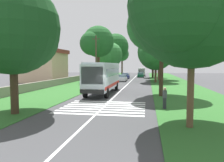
# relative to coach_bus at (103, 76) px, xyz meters

# --- Properties ---
(ground) EXTENTS (160.00, 160.00, 0.00)m
(ground) POSITION_rel_coach_bus_xyz_m (-4.96, -1.80, -2.15)
(ground) COLOR #424244
(grass_verge_left) EXTENTS (120.00, 8.00, 0.04)m
(grass_verge_left) POSITION_rel_coach_bus_xyz_m (10.04, 6.40, -2.13)
(grass_verge_left) COLOR #2D6628
(grass_verge_left) RESTS_ON ground
(grass_verge_right) EXTENTS (120.00, 8.00, 0.04)m
(grass_verge_right) POSITION_rel_coach_bus_xyz_m (10.04, -10.00, -2.13)
(grass_verge_right) COLOR #2D6628
(grass_verge_right) RESTS_ON ground
(centre_line) EXTENTS (110.00, 0.16, 0.01)m
(centre_line) POSITION_rel_coach_bus_xyz_m (10.04, -1.80, -2.14)
(centre_line) COLOR silver
(centre_line) RESTS_ON ground
(coach_bus) EXTENTS (11.16, 2.62, 3.73)m
(coach_bus) POSITION_rel_coach_bus_xyz_m (0.00, 0.00, 0.00)
(coach_bus) COLOR silver
(coach_bus) RESTS_ON ground
(zebra_crossing) EXTENTS (5.85, 6.80, 0.01)m
(zebra_crossing) POSITION_rel_coach_bus_xyz_m (-8.86, -1.80, -2.14)
(zebra_crossing) COLOR silver
(zebra_crossing) RESTS_ON ground
(trailing_car_0) EXTENTS (4.30, 1.78, 1.43)m
(trailing_car_0) POSITION_rel_coach_bus_xyz_m (20.44, -0.06, -1.48)
(trailing_car_0) COLOR silver
(trailing_car_0) RESTS_ON ground
(trailing_car_1) EXTENTS (4.30, 1.78, 1.43)m
(trailing_car_1) POSITION_rel_coach_bus_xyz_m (29.79, 0.19, -1.48)
(trailing_car_1) COLOR navy
(trailing_car_1) RESTS_ON ground
(trailing_car_2) EXTENTS (4.30, 1.78, 1.43)m
(trailing_car_2) POSITION_rel_coach_bus_xyz_m (36.84, -3.45, -1.48)
(trailing_car_2) COLOR #145933
(trailing_car_2) RESTS_ON ground
(trailing_minibus_0) EXTENTS (6.00, 2.14, 2.53)m
(trailing_minibus_0) POSITION_rel_coach_bus_xyz_m (45.32, -3.52, -0.60)
(trailing_minibus_0) COLOR silver
(trailing_minibus_0) RESTS_ON ground
(roadside_tree_left_0) EXTENTS (8.17, 6.53, 9.27)m
(roadside_tree_left_0) POSITION_rel_coach_bus_xyz_m (-12.21, 4.03, 3.69)
(roadside_tree_left_0) COLOR #3D2D1E
(roadside_tree_left_0) RESTS_ON grass_verge_left
(roadside_tree_left_1) EXTENTS (7.67, 6.48, 9.15)m
(roadside_tree_left_1) POSITION_rel_coach_bus_xyz_m (28.01, 4.25, 3.67)
(roadside_tree_left_1) COLOR #4C3826
(roadside_tree_left_1) RESTS_ON grass_verge_left
(roadside_tree_left_2) EXTENTS (7.67, 6.40, 11.25)m
(roadside_tree_left_2) POSITION_rel_coach_bus_xyz_m (16.87, 4.67, 5.80)
(roadside_tree_left_2) COLOR #4C3826
(roadside_tree_left_2) RESTS_ON grass_verge_left
(roadside_tree_left_3) EXTENTS (8.70, 7.57, 12.47)m
(roadside_tree_left_3) POSITION_rel_coach_bus_xyz_m (36.76, 4.01, 6.40)
(roadside_tree_left_3) COLOR brown
(roadside_tree_left_3) RESTS_ON grass_verge_left
(roadside_tree_left_4) EXTENTS (5.93, 5.11, 10.06)m
(roadside_tree_left_4) POSITION_rel_coach_bus_xyz_m (56.30, 4.29, 5.24)
(roadside_tree_left_4) COLOR #3D2D1E
(roadside_tree_left_4) RESTS_ON grass_verge_left
(roadside_tree_right_0) EXTENTS (7.64, 6.25, 9.65)m
(roadside_tree_right_0) POSITION_rel_coach_bus_xyz_m (35.46, -6.63, 4.23)
(roadside_tree_right_0) COLOR #3D2D1E
(roadside_tree_right_0) RESTS_ON grass_verge_right
(roadside_tree_right_1) EXTENTS (9.11, 7.20, 11.46)m
(roadside_tree_right_1) POSITION_rel_coach_bus_xyz_m (-1.56, -6.62, 5.58)
(roadside_tree_right_1) COLOR #3D2D1E
(roadside_tree_right_1) RESTS_ON grass_verge_right
(roadside_tree_right_2) EXTENTS (8.77, 7.46, 11.18)m
(roadside_tree_right_2) POSITION_rel_coach_bus_xyz_m (26.27, -7.62, 5.20)
(roadside_tree_right_2) COLOR brown
(roadside_tree_right_2) RESTS_ON grass_verge_right
(roadside_tree_right_3) EXTENTS (8.70, 7.23, 9.65)m
(roadside_tree_right_3) POSITION_rel_coach_bus_xyz_m (18.28, -6.81, 3.73)
(roadside_tree_right_3) COLOR #4C3826
(roadside_tree_right_3) RESTS_ON grass_verge_right
(roadside_tree_right_4) EXTENTS (8.28, 7.01, 10.21)m
(roadside_tree_right_4) POSITION_rel_coach_bus_xyz_m (-13.85, -7.52, 4.42)
(roadside_tree_right_4) COLOR brown
(roadside_tree_right_4) RESTS_ON grass_verge_right
(utility_pole) EXTENTS (0.24, 1.40, 8.63)m
(utility_pole) POSITION_rel_coach_bus_xyz_m (11.72, 3.66, 2.35)
(utility_pole) COLOR #473828
(utility_pole) RESTS_ON grass_verge_left
(roadside_wall) EXTENTS (70.00, 0.40, 1.09)m
(roadside_wall) POSITION_rel_coach_bus_xyz_m (15.04, 9.80, -1.56)
(roadside_wall) COLOR gray
(roadside_wall) RESTS_ON grass_verge_left
(roadside_building) EXTENTS (8.99, 7.66, 6.68)m
(roadside_building) POSITION_rel_coach_bus_xyz_m (16.31, 15.66, 1.25)
(roadside_building) COLOR beige
(roadside_building) RESTS_ON ground
(pedestrian) EXTENTS (0.34, 0.34, 1.69)m
(pedestrian) POSITION_rel_coach_bus_xyz_m (-8.87, -6.71, -1.24)
(pedestrian) COLOR #26262D
(pedestrian) RESTS_ON grass_verge_right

